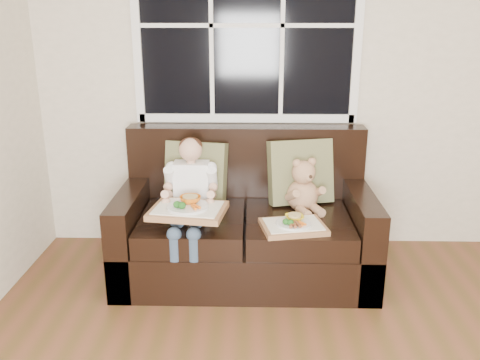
{
  "coord_description": "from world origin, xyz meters",
  "views": [
    {
      "loc": [
        -0.67,
        -1.24,
        1.71
      ],
      "look_at": [
        -0.74,
        1.85,
        0.71
      ],
      "focal_mm": 38.0,
      "sensor_mm": 36.0,
      "label": 1
    }
  ],
  "objects_px": {
    "loveseat": "(245,228)",
    "tray_right": "(293,225)",
    "teddy_bear": "(303,189)",
    "tray_left": "(188,209)",
    "child": "(190,190)"
  },
  "relations": [
    {
      "from": "child",
      "to": "teddy_bear",
      "type": "bearing_deg",
      "value": 8.27
    },
    {
      "from": "loveseat",
      "to": "tray_right",
      "type": "distance_m",
      "value": 0.49
    },
    {
      "from": "loveseat",
      "to": "tray_right",
      "type": "xyz_separation_m",
      "value": [
        0.3,
        -0.34,
        0.17
      ]
    },
    {
      "from": "loveseat",
      "to": "teddy_bear",
      "type": "distance_m",
      "value": 0.49
    },
    {
      "from": "tray_right",
      "to": "loveseat",
      "type": "bearing_deg",
      "value": 120.18
    },
    {
      "from": "tray_left",
      "to": "tray_right",
      "type": "distance_m",
      "value": 0.66
    },
    {
      "from": "teddy_bear",
      "to": "tray_right",
      "type": "relative_size",
      "value": 0.87
    },
    {
      "from": "child",
      "to": "tray_right",
      "type": "bearing_deg",
      "value": -18.92
    },
    {
      "from": "loveseat",
      "to": "tray_left",
      "type": "relative_size",
      "value": 3.42
    },
    {
      "from": "teddy_bear",
      "to": "child",
      "type": "bearing_deg",
      "value": 166.67
    },
    {
      "from": "loveseat",
      "to": "child",
      "type": "relative_size",
      "value": 2.19
    },
    {
      "from": "child",
      "to": "teddy_bear",
      "type": "relative_size",
      "value": 2.05
    },
    {
      "from": "child",
      "to": "loveseat",
      "type": "bearing_deg",
      "value": 17.56
    },
    {
      "from": "child",
      "to": "teddy_bear",
      "type": "height_order",
      "value": "child"
    },
    {
      "from": "loveseat",
      "to": "child",
      "type": "xyz_separation_m",
      "value": [
        -0.36,
        -0.11,
        0.31
      ]
    }
  ]
}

